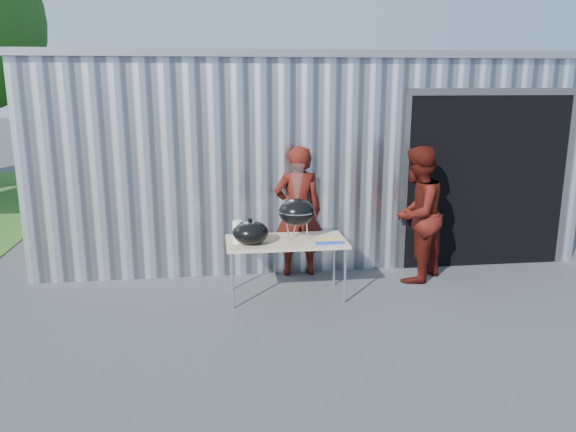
{
  "coord_description": "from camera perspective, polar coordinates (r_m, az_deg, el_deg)",
  "views": [
    {
      "loc": [
        -0.62,
        -5.93,
        2.68
      ],
      "look_at": [
        0.27,
        0.83,
        1.05
      ],
      "focal_mm": 35.0,
      "sensor_mm": 36.0,
      "label": 1
    }
  ],
  "objects": [
    {
      "name": "grill_lid",
      "position": [
        6.86,
        -3.83,
        -1.67
      ],
      "size": [
        0.44,
        0.44,
        0.32
      ],
      "color": "black",
      "rests_on": "folding_table"
    },
    {
      "name": "paper_towels",
      "position": [
        6.9,
        -5.15,
        -1.63
      ],
      "size": [
        0.12,
        0.12,
        0.28
      ],
      "primitive_type": "cylinder",
      "color": "white",
      "rests_on": "folding_table"
    },
    {
      "name": "white_tub",
      "position": [
        7.14,
        -4.74,
        -1.87
      ],
      "size": [
        0.2,
        0.15,
        0.1
      ],
      "primitive_type": "cube",
      "color": "white",
      "rests_on": "folding_table"
    },
    {
      "name": "ground",
      "position": [
        6.53,
        -1.39,
        -10.77
      ],
      "size": [
        80.0,
        80.0,
        0.0
      ],
      "primitive_type": "plane",
      "color": "#3D3D40"
    },
    {
      "name": "folding_table",
      "position": [
        7.05,
        -0.19,
        -2.78
      ],
      "size": [
        1.5,
        0.75,
        0.75
      ],
      "color": "tan",
      "rests_on": "ground"
    },
    {
      "name": "foil_box",
      "position": [
        6.87,
        4.17,
        -2.63
      ],
      "size": [
        0.32,
        0.05,
        0.06
      ],
      "color": "#1C42B9",
      "rests_on": "folding_table"
    },
    {
      "name": "building",
      "position": [
        10.69,
        0.84,
        7.32
      ],
      "size": [
        8.2,
        6.2,
        3.1
      ],
      "color": "silver",
      "rests_on": "ground"
    },
    {
      "name": "person_cook",
      "position": [
        7.85,
        1.02,
        0.48
      ],
      "size": [
        0.67,
        0.44,
        1.84
      ],
      "primitive_type": "imported",
      "rotation": [
        0.0,
        0.0,
        3.15
      ],
      "color": "#45100B",
      "rests_on": "ground"
    },
    {
      "name": "person_bystander",
      "position": [
        7.82,
        12.92,
        0.17
      ],
      "size": [
        1.14,
        1.13,
        1.86
      ],
      "primitive_type": "imported",
      "rotation": [
        0.0,
        0.0,
        3.91
      ],
      "color": "#45100B",
      "rests_on": "ground"
    },
    {
      "name": "kettle_grill",
      "position": [
        7.02,
        0.9,
        0.99
      ],
      "size": [
        0.47,
        0.47,
        0.94
      ],
      "color": "black",
      "rests_on": "folding_table"
    }
  ]
}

